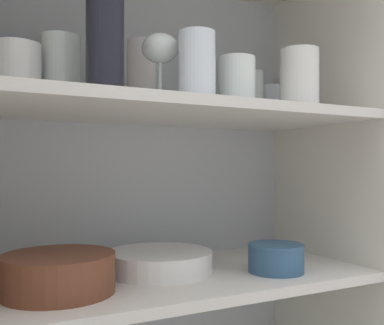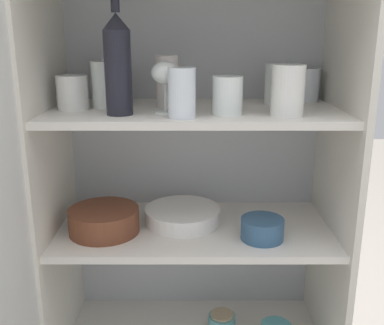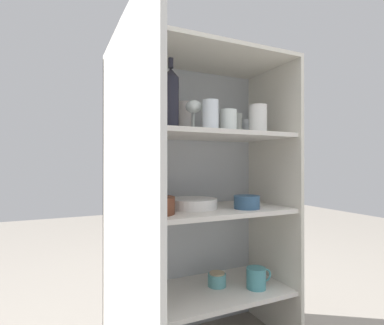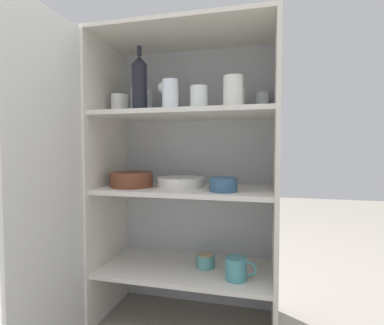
{
  "view_description": "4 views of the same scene",
  "coord_description": "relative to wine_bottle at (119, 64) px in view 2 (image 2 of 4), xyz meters",
  "views": [
    {
      "loc": [
        -0.41,
        -0.66,
        0.85
      ],
      "look_at": [
        0.03,
        0.2,
        0.87
      ],
      "focal_mm": 42.0,
      "sensor_mm": 36.0,
      "label": 1
    },
    {
      "loc": [
        -0.01,
        -1.02,
        1.18
      ],
      "look_at": [
        -0.01,
        0.2,
        0.82
      ],
      "focal_mm": 42.0,
      "sensor_mm": 36.0,
      "label": 2
    },
    {
      "loc": [
        -0.62,
        -1.02,
        0.84
      ],
      "look_at": [
        -0.04,
        0.23,
        0.84
      ],
      "focal_mm": 28.0,
      "sensor_mm": 36.0,
      "label": 3
    },
    {
      "loc": [
        0.36,
        -1.14,
        0.82
      ],
      "look_at": [
        0.02,
        0.22,
        0.75
      ],
      "focal_mm": 28.0,
      "sensor_mm": 36.0,
      "label": 4
    }
  ],
  "objects": [
    {
      "name": "tumbler_glass_0",
      "position": [
        0.16,
        -0.04,
        -0.06
      ],
      "size": [
        0.07,
        0.07,
        0.12
      ],
      "color": "white",
      "rests_on": "shelf_board_upper"
    },
    {
      "name": "shelf_board_middle",
      "position": [
        0.19,
        0.09,
        -0.48
      ],
      "size": [
        0.78,
        0.38,
        0.02
      ],
      "primitive_type": "cube",
      "color": "silver"
    },
    {
      "name": "tumbler_glass_2",
      "position": [
        -0.14,
        0.07,
        -0.08
      ],
      "size": [
        0.08,
        0.08,
        0.09
      ],
      "color": "white",
      "rests_on": "shelf_board_upper"
    },
    {
      "name": "serving_bowl_small",
      "position": [
        0.37,
        0.01,
        -0.44
      ],
      "size": [
        0.12,
        0.12,
        0.06
      ],
      "color": "#33567A",
      "rests_on": "shelf_board_middle"
    },
    {
      "name": "shelf_board_upper",
      "position": [
        0.19,
        0.09,
        -0.13
      ],
      "size": [
        0.78,
        0.38,
        0.02
      ],
      "primitive_type": "cube",
      "color": "silver"
    },
    {
      "name": "plate_stack_white",
      "position": [
        0.15,
        0.12,
        -0.45
      ],
      "size": [
        0.22,
        0.22,
        0.04
      ],
      "color": "white",
      "rests_on": "shelf_board_middle"
    },
    {
      "name": "tumbler_glass_3",
      "position": [
        0.41,
        -0.02,
        -0.06
      ],
      "size": [
        0.08,
        0.08,
        0.12
      ],
      "color": "white",
      "rests_on": "shelf_board_upper"
    },
    {
      "name": "tumbler_glass_5",
      "position": [
        -0.05,
        0.11,
        -0.06
      ],
      "size": [
        0.07,
        0.07,
        0.12
      ],
      "color": "white",
      "rests_on": "shelf_board_upper"
    },
    {
      "name": "cupboard_side_right",
      "position": [
        0.59,
        0.09,
        -0.44
      ],
      "size": [
        0.02,
        0.42,
        1.32
      ],
      "primitive_type": "cube",
      "color": "silver",
      "rests_on": "ground_plane"
    },
    {
      "name": "tumbler_glass_6",
      "position": [
        0.27,
        -0.0,
        -0.08
      ],
      "size": [
        0.08,
        0.08,
        0.1
      ],
      "color": "white",
      "rests_on": "shelf_board_upper"
    },
    {
      "name": "tumbler_glass_4",
      "position": [
        0.11,
        0.12,
        -0.05
      ],
      "size": [
        0.06,
        0.06,
        0.14
      ],
      "color": "silver",
      "rests_on": "shelf_board_upper"
    },
    {
      "name": "cupboard_back_panel",
      "position": [
        0.19,
        0.29,
        -0.44
      ],
      "size": [
        0.82,
        0.02,
        1.32
      ],
      "primitive_type": "cube",
      "color": "#B2B7BC",
      "rests_on": "ground_plane"
    },
    {
      "name": "tumbler_glass_1",
      "position": [
        -0.05,
        0.2,
        -0.06
      ],
      "size": [
        0.06,
        0.06,
        0.13
      ],
      "color": "white",
      "rests_on": "shelf_board_upper"
    },
    {
      "name": "cupboard_side_left",
      "position": [
        -0.21,
        0.09,
        -0.44
      ],
      "size": [
        0.02,
        0.42,
        1.32
      ],
      "primitive_type": "cube",
      "color": "silver",
      "rests_on": "ground_plane"
    },
    {
      "name": "wine_bottle",
      "position": [
        0.0,
        0.0,
        0.0
      ],
      "size": [
        0.07,
        0.07,
        0.28
      ],
      "color": "black",
      "rests_on": "shelf_board_upper"
    },
    {
      "name": "wine_glass_0",
      "position": [
        0.11,
        0.02,
        -0.03
      ],
      "size": [
        0.07,
        0.07,
        0.13
      ],
      "color": "white",
      "rests_on": "shelf_board_upper"
    },
    {
      "name": "mixing_bowl_large",
      "position": [
        -0.07,
        0.05,
        -0.43
      ],
      "size": [
        0.2,
        0.2,
        0.07
      ],
      "color": "brown",
      "rests_on": "shelf_board_middle"
    },
    {
      "name": "tumbler_glass_7",
      "position": [
        0.53,
        0.23,
        -0.08
      ],
      "size": [
        0.07,
        0.07,
        0.1
      ],
      "color": "white",
      "rests_on": "shelf_board_upper"
    },
    {
      "name": "storage_jar",
      "position": [
        0.28,
        0.11,
        -0.81
      ],
      "size": [
        0.09,
        0.09,
        0.06
      ],
      "color": "#5BA3A8",
      "rests_on": "shelf_board_lower"
    },
    {
      "name": "tumbler_glass_8",
      "position": [
        0.42,
        0.17,
        -0.07
      ],
      "size": [
        0.06,
        0.06,
        0.11
      ],
      "color": "white",
      "rests_on": "shelf_board_upper"
    }
  ]
}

